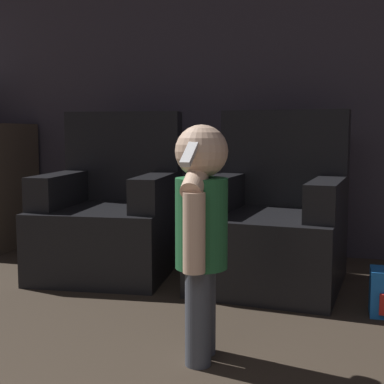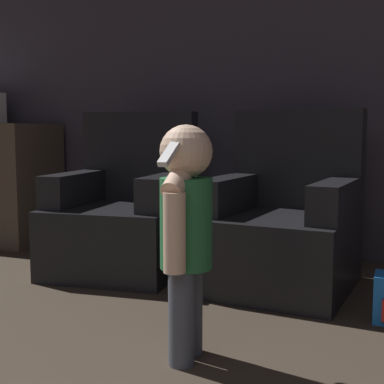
# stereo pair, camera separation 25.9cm
# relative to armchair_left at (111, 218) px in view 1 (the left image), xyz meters

# --- Properties ---
(wall_back) EXTENTS (8.40, 0.05, 2.60)m
(wall_back) POSITION_rel_armchair_left_xyz_m (0.89, 0.78, 0.96)
(wall_back) COLOR #3D3842
(wall_back) RESTS_ON ground_plane
(armchair_left) EXTENTS (0.86, 0.92, 1.01)m
(armchair_left) POSITION_rel_armchair_left_xyz_m (0.00, 0.00, 0.00)
(armchair_left) COLOR black
(armchair_left) RESTS_ON ground_plane
(armchair_right) EXTENTS (0.85, 0.92, 1.01)m
(armchair_right) POSITION_rel_armchair_left_xyz_m (1.03, 0.00, 0.00)
(armchair_right) COLOR black
(armchair_right) RESTS_ON ground_plane
(person_toddler) EXTENTS (0.20, 0.35, 0.91)m
(person_toddler) POSITION_rel_armchair_left_xyz_m (0.89, -1.16, 0.20)
(person_toddler) COLOR #474C56
(person_toddler) RESTS_ON ground_plane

